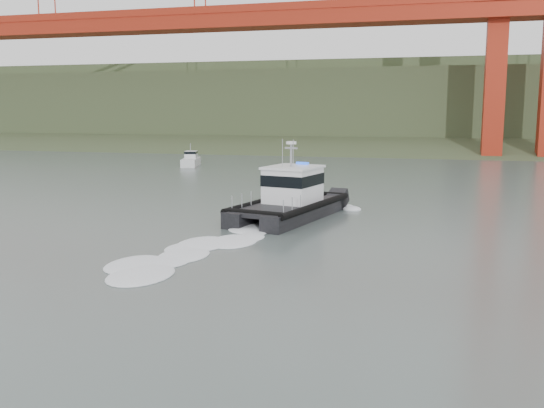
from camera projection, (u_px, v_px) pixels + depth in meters
The scene contains 4 objects.
ground at pixel (202, 276), 27.39m from camera, with size 400.00×400.00×0.00m, color #465350.
headlands at pixel (397, 112), 145.90m from camera, with size 500.00×105.36×27.12m.
patrol_boat at pixel (291, 198), 42.08m from camera, with size 6.45×11.91×5.48m.
motorboat at pixel (191, 160), 81.41m from camera, with size 3.21×5.93×3.10m.
Camera 1 is at (10.09, -24.78, 7.41)m, focal length 40.00 mm.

